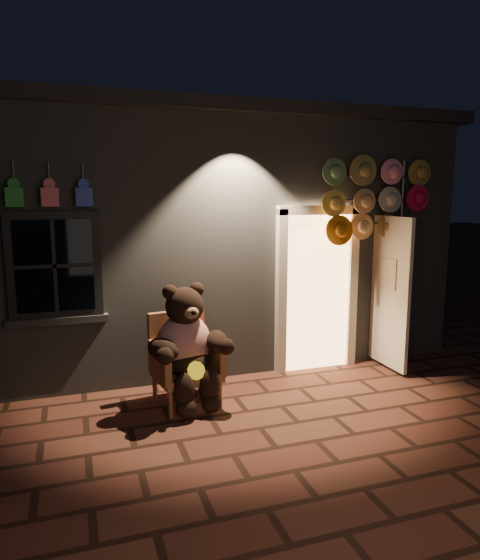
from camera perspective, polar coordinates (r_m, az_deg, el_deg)
name	(u,v)px	position (r m, az deg, el deg)	size (l,w,h in m)	color
ground	(260,428)	(5.25, 2.33, -16.56)	(60.00, 60.00, 0.00)	brown
shop_building	(177,230)	(8.57, -7.16, 5.70)	(7.30, 5.95, 3.51)	slate
wicker_armchair	(183,359)	(5.71, -6.48, -8.91)	(0.79, 0.73, 1.02)	#A66540
teddy_bear	(187,346)	(5.53, -6.10, -7.51)	(0.98, 0.82, 1.36)	#AA1212
hat_rack	(376,200)	(6.81, 15.24, 8.83)	(1.58, 0.22, 2.79)	#59595E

